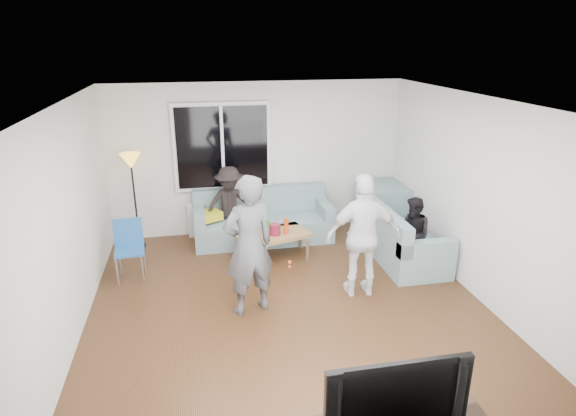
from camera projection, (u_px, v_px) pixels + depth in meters
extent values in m
cube|color=#56351C|center=(289.00, 310.00, 6.16)|extent=(5.00, 5.50, 0.04)
cube|color=white|center=(290.00, 101.00, 5.27)|extent=(5.00, 5.50, 0.04)
cube|color=silver|center=(258.00, 159.00, 8.28)|extent=(5.00, 0.04, 2.60)
cube|color=silver|center=(373.00, 356.00, 3.16)|extent=(5.00, 0.04, 2.60)
cube|color=silver|center=(64.00, 229.00, 5.25)|extent=(0.04, 5.50, 2.60)
cube|color=silver|center=(482.00, 200.00, 6.18)|extent=(0.04, 5.50, 2.60)
cube|color=white|center=(222.00, 147.00, 8.01)|extent=(1.62, 0.06, 1.47)
cube|color=black|center=(223.00, 147.00, 7.97)|extent=(1.50, 0.02, 1.35)
cube|color=white|center=(223.00, 148.00, 7.96)|extent=(0.05, 0.03, 1.35)
cube|color=silver|center=(226.00, 217.00, 8.39)|extent=(1.30, 0.12, 0.62)
imported|color=#255E27|center=(256.00, 189.00, 8.29)|extent=(0.21, 0.18, 0.36)
imported|color=silver|center=(219.00, 197.00, 8.21)|extent=(0.16, 0.16, 0.15)
cube|color=gray|center=(386.00, 208.00, 8.51)|extent=(0.85, 0.85, 0.85)
cube|color=gold|center=(208.00, 216.00, 7.89)|extent=(0.48, 0.46, 0.14)
cube|color=maroon|center=(249.00, 211.00, 8.09)|extent=(0.46, 0.44, 0.13)
cube|color=#A4834F|center=(273.00, 245.00, 7.54)|extent=(1.22, 0.88, 0.40)
cylinder|color=maroon|center=(275.00, 230.00, 7.39)|extent=(0.17, 0.17, 0.17)
imported|color=#4F5055|center=(249.00, 246.00, 5.82)|extent=(0.75, 0.60, 1.78)
imported|color=white|center=(363.00, 236.00, 6.25)|extent=(1.01, 0.49, 1.67)
imported|color=black|center=(413.00, 234.00, 7.07)|extent=(0.54, 0.62, 1.10)
imported|color=black|center=(230.00, 205.00, 7.96)|extent=(0.89, 0.57, 1.31)
imported|color=black|center=(392.00, 389.00, 3.64)|extent=(1.12, 0.15, 0.65)
cylinder|color=#228217|center=(267.00, 228.00, 7.34)|extent=(0.08, 0.08, 0.24)
cylinder|color=#D8520C|center=(253.00, 226.00, 7.50)|extent=(0.07, 0.07, 0.19)
cylinder|color=#D44212|center=(286.00, 226.00, 7.41)|extent=(0.07, 0.07, 0.26)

